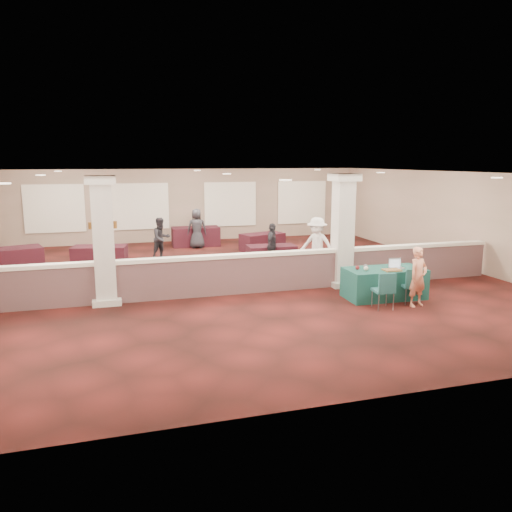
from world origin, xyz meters
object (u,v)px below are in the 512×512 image
object	(u,v)px
conf_chair_side	(385,288)
woman	(418,277)
far_table_front_right	(302,263)
far_table_back_center	(196,236)
far_table_back_left	(100,256)
attendee_b	(317,245)
near_table	(384,283)
far_table_back_right	(262,242)
attendee_c	(272,245)
far_table_front_left	(9,261)
far_table_front_center	(271,255)
attendee_a	(161,238)
conf_chair_main	(412,283)
attendee_d	(197,228)

from	to	relation	value
conf_chair_side	woman	size ratio (longest dim) A/B	0.62
far_table_front_right	far_table_back_center	bearing A→B (deg)	110.93
far_table_back_left	attendee_b	size ratio (longest dim) A/B	0.99
near_table	far_table_back_center	distance (m)	10.08
near_table	woman	world-z (taller)	woman
far_table_front_right	far_table_back_right	distance (m)	4.31
conf_chair_side	far_table_back_left	distance (m)	9.77
far_table_front_right	attendee_c	world-z (taller)	attendee_c
woman	attendee_c	xyz separation A→B (m)	(-2.01, 5.40, 0.00)
far_table_front_left	far_table_back_right	size ratio (longest dim) A/B	1.16
attendee_b	far_table_back_left	bearing A→B (deg)	-158.88
conf_chair_side	attendee_b	distance (m)	4.27
woman	attendee_b	size ratio (longest dim) A/B	0.83
conf_chair_side	far_table_front_center	size ratio (longest dim) A/B	0.56
attendee_a	attendee_c	bearing A→B (deg)	-63.24
near_table	conf_chair_main	world-z (taller)	conf_chair_main
conf_chair_main	attendee_c	bearing A→B (deg)	123.10
woman	attendee_d	bearing A→B (deg)	95.86
far_table_front_right	attendee_d	size ratio (longest dim) A/B	0.98
conf_chair_main	far_table_back_left	distance (m)	10.26
near_table	far_table_back_left	distance (m)	9.51
far_table_front_left	far_table_front_center	world-z (taller)	far_table_front_left
far_table_front_right	far_table_back_right	world-z (taller)	far_table_back_right
conf_chair_main	woman	xyz separation A→B (m)	(0.02, -0.20, 0.20)
far_table_front_center	attendee_c	xyz separation A→B (m)	(-0.12, -0.42, 0.41)
woman	far_table_front_center	world-z (taller)	woman
far_table_front_right	far_table_front_center	bearing A→B (deg)	107.20
far_table_front_center	woman	bearing A→B (deg)	-71.99
far_table_back_right	attendee_b	size ratio (longest dim) A/B	0.96
woman	attendee_d	distance (m)	10.54
far_table_back_center	attendee_b	bearing A→B (deg)	-65.11
conf_chair_main	attendee_b	distance (m)	4.13
far_table_front_left	far_table_front_right	world-z (taller)	far_table_front_left
attendee_b	attendee_c	world-z (taller)	attendee_b
far_table_front_center	far_table_back_left	xyz separation A→B (m)	(-5.71, 1.28, 0.02)
near_table	attendee_a	distance (m)	8.64
far_table_front_center	conf_chair_main	bearing A→B (deg)	-71.56
far_table_front_center	attendee_a	world-z (taller)	attendee_a
far_table_front_right	attendee_c	bearing A→B (deg)	117.29
conf_chair_side	attendee_a	world-z (taller)	attendee_a
far_table_front_left	far_table_front_center	size ratio (longest dim) A/B	1.21
far_table_front_right	far_table_back_right	xyz separation A→B (m)	(0.00, 4.31, 0.02)
conf_chair_main	far_table_back_left	world-z (taller)	conf_chair_main
conf_chair_side	woman	distance (m)	0.96
attendee_b	far_table_front_center	bearing A→B (deg)	166.35
far_table_front_left	far_table_back_left	size ratio (longest dim) A/B	1.13
attendee_a	near_table	bearing A→B (deg)	-81.37
far_table_back_center	attendee_d	bearing A→B (deg)	-94.01
conf_chair_side	far_table_front_center	world-z (taller)	conf_chair_side
far_table_back_right	attendee_b	world-z (taller)	attendee_b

